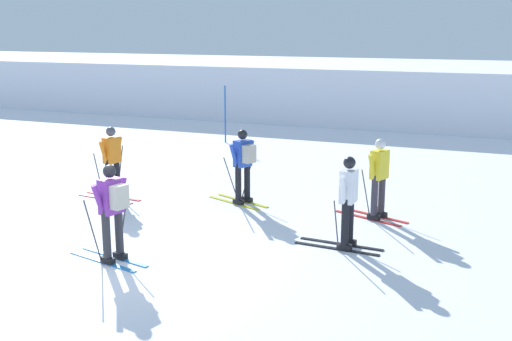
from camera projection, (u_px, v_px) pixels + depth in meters
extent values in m
plane|color=white|center=(100.00, 267.00, 10.54)|extent=(120.00, 120.00, 0.00)
cube|color=white|center=(366.00, 89.00, 28.78)|extent=(80.00, 9.54, 2.31)
cube|color=red|center=(367.00, 218.00, 13.20)|extent=(1.53, 0.66, 0.02)
cube|color=red|center=(375.00, 215.00, 13.40)|extent=(1.53, 0.66, 0.02)
cube|color=black|center=(374.00, 217.00, 13.09)|extent=(0.29, 0.21, 0.10)
cube|color=black|center=(381.00, 214.00, 13.29)|extent=(0.29, 0.21, 0.10)
cylinder|color=#38333D|center=(374.00, 195.00, 12.98)|extent=(0.14, 0.14, 0.85)
cylinder|color=#38333D|center=(382.00, 193.00, 13.18)|extent=(0.14, 0.14, 0.85)
cube|color=yellow|center=(379.00, 165.00, 12.94)|extent=(0.36, 0.44, 0.60)
cylinder|color=yellow|center=(372.00, 167.00, 12.78)|extent=(0.18, 0.27, 0.55)
cylinder|color=yellow|center=(385.00, 163.00, 13.14)|extent=(0.18, 0.27, 0.55)
sphere|color=silver|center=(380.00, 144.00, 12.85)|extent=(0.22, 0.22, 0.22)
cylinder|color=#38383D|center=(366.00, 195.00, 12.93)|extent=(0.17, 0.38, 1.13)
cylinder|color=#38383D|center=(382.00, 189.00, 13.36)|extent=(0.17, 0.38, 1.13)
cube|color=black|center=(336.00, 249.00, 11.40)|extent=(1.60, 0.20, 0.02)
cube|color=black|center=(341.00, 244.00, 11.64)|extent=(1.60, 0.20, 0.02)
cube|color=black|center=(344.00, 247.00, 11.32)|extent=(0.27, 0.14, 0.10)
cube|color=black|center=(349.00, 242.00, 11.57)|extent=(0.27, 0.14, 0.10)
cylinder|color=black|center=(345.00, 222.00, 11.21)|extent=(0.14, 0.14, 0.85)
cylinder|color=black|center=(350.00, 218.00, 11.46)|extent=(0.14, 0.14, 0.85)
cube|color=white|center=(349.00, 186.00, 11.20)|extent=(0.27, 0.40, 0.60)
cylinder|color=white|center=(343.00, 190.00, 10.99)|extent=(0.11, 0.26, 0.55)
cylinder|color=white|center=(352.00, 184.00, 11.43)|extent=(0.11, 0.26, 0.55)
sphere|color=black|center=(350.00, 163.00, 11.10)|extent=(0.22, 0.22, 0.22)
cylinder|color=#38383D|center=(336.00, 226.00, 11.10)|extent=(0.05, 0.35, 1.02)
cylinder|color=#38383D|center=(348.00, 216.00, 11.68)|extent=(0.05, 0.35, 1.02)
cube|color=#237AC6|center=(102.00, 262.00, 10.78)|extent=(1.58, 0.47, 0.02)
cube|color=#237AC6|center=(115.00, 257.00, 11.00)|extent=(1.58, 0.47, 0.02)
cube|color=black|center=(108.00, 260.00, 10.68)|extent=(0.28, 0.18, 0.10)
cube|color=black|center=(120.00, 255.00, 10.90)|extent=(0.28, 0.18, 0.10)
cylinder|color=#2D2D33|center=(106.00, 234.00, 10.57)|extent=(0.14, 0.14, 0.85)
cylinder|color=#2D2D33|center=(119.00, 229.00, 10.79)|extent=(0.14, 0.14, 0.85)
cube|color=purple|center=(111.00, 196.00, 10.54)|extent=(0.32, 0.43, 0.60)
cylinder|color=purple|center=(98.00, 200.00, 10.36)|extent=(0.15, 0.27, 0.55)
cylinder|color=purple|center=(121.00, 193.00, 10.75)|extent=(0.15, 0.27, 0.55)
sphere|color=black|center=(109.00, 171.00, 10.44)|extent=(0.22, 0.22, 0.22)
cylinder|color=#38383D|center=(93.00, 232.00, 10.46)|extent=(0.10, 0.32, 1.21)
cylinder|color=#38383D|center=(123.00, 222.00, 10.99)|extent=(0.10, 0.32, 1.21)
cube|color=#B7B2A3|center=(119.00, 197.00, 10.42)|extent=(0.24, 0.31, 0.40)
cube|color=gold|center=(234.00, 203.00, 14.34)|extent=(1.51, 0.70, 0.02)
cube|color=gold|center=(243.00, 201.00, 14.54)|extent=(1.51, 0.70, 0.02)
cube|color=black|center=(238.00, 202.00, 14.23)|extent=(0.29, 0.21, 0.10)
cube|color=black|center=(247.00, 199.00, 14.42)|extent=(0.29, 0.21, 0.10)
cylinder|color=black|center=(238.00, 181.00, 14.12)|extent=(0.14, 0.14, 0.85)
cylinder|color=black|center=(247.00, 179.00, 14.31)|extent=(0.14, 0.14, 0.85)
cube|color=#284CB7|center=(243.00, 153.00, 14.08)|extent=(0.37, 0.44, 0.60)
cylinder|color=#284CB7|center=(234.00, 155.00, 13.92)|extent=(0.18, 0.27, 0.55)
cylinder|color=#284CB7|center=(250.00, 152.00, 14.27)|extent=(0.18, 0.27, 0.55)
sphere|color=black|center=(242.00, 134.00, 13.98)|extent=(0.22, 0.22, 0.22)
cylinder|color=#38383D|center=(231.00, 180.00, 14.10)|extent=(0.21, 0.45, 1.16)
cylinder|color=#38383D|center=(248.00, 176.00, 14.46)|extent=(0.21, 0.45, 1.16)
cube|color=#B7B2A3|center=(249.00, 154.00, 13.93)|extent=(0.27, 0.33, 0.40)
cube|color=red|center=(105.00, 199.00, 14.69)|extent=(1.60, 0.29, 0.02)
cube|color=red|center=(113.00, 196.00, 14.93)|extent=(1.60, 0.29, 0.02)
cube|color=black|center=(110.00, 197.00, 14.60)|extent=(0.27, 0.15, 0.10)
cube|color=black|center=(118.00, 195.00, 14.84)|extent=(0.27, 0.15, 0.10)
cylinder|color=black|center=(109.00, 177.00, 14.50)|extent=(0.14, 0.14, 0.85)
cylinder|color=black|center=(117.00, 175.00, 14.73)|extent=(0.14, 0.14, 0.85)
cube|color=orange|center=(112.00, 150.00, 14.47)|extent=(0.29, 0.41, 0.60)
cylinder|color=orange|center=(104.00, 152.00, 14.27)|extent=(0.12, 0.26, 0.55)
cylinder|color=orange|center=(118.00, 149.00, 14.70)|extent=(0.12, 0.26, 0.55)
sphere|color=#4C4C56|center=(111.00, 131.00, 14.38)|extent=(0.22, 0.22, 0.22)
cylinder|color=#38383D|center=(99.00, 177.00, 14.35)|extent=(0.06, 0.29, 1.19)
cylinder|color=#38383D|center=(120.00, 171.00, 14.96)|extent=(0.06, 0.29, 1.19)
cylinder|color=#1E56AD|center=(225.00, 114.00, 21.65)|extent=(0.05, 0.05, 1.97)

